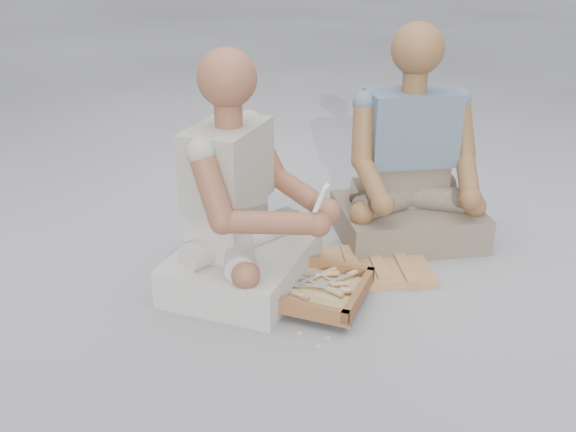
% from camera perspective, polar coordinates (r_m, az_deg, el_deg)
% --- Properties ---
extents(ground, '(60.00, 60.00, 0.00)m').
position_cam_1_polar(ground, '(2.58, -0.16, -7.06)').
color(ground, '#A1A2A7').
rests_on(ground, ground).
extents(carved_panel, '(0.62, 0.51, 0.04)m').
position_cam_1_polar(carved_panel, '(2.77, 6.87, -4.48)').
color(carved_panel, '#9E633D').
rests_on(carved_panel, ground).
extents(tool_tray, '(0.51, 0.43, 0.06)m').
position_cam_1_polar(tool_tray, '(2.52, 1.47, -6.33)').
color(tool_tray, brown).
rests_on(tool_tray, carved_panel).
extents(chisel_0, '(0.21, 0.09, 0.02)m').
position_cam_1_polar(chisel_0, '(2.53, 4.09, -6.09)').
color(chisel_0, white).
rests_on(chisel_0, tool_tray).
extents(chisel_1, '(0.19, 0.14, 0.02)m').
position_cam_1_polar(chisel_1, '(2.50, 5.48, -6.57)').
color(chisel_1, white).
rests_on(chisel_1, tool_tray).
extents(chisel_2, '(0.19, 0.14, 0.02)m').
position_cam_1_polar(chisel_2, '(2.47, 0.70, -6.82)').
color(chisel_2, white).
rests_on(chisel_2, tool_tray).
extents(chisel_3, '(0.21, 0.09, 0.02)m').
position_cam_1_polar(chisel_3, '(2.59, 3.28, -5.14)').
color(chisel_3, white).
rests_on(chisel_3, tool_tray).
extents(chisel_4, '(0.21, 0.11, 0.02)m').
position_cam_1_polar(chisel_4, '(2.46, 0.75, -7.06)').
color(chisel_4, white).
rests_on(chisel_4, tool_tray).
extents(chisel_5, '(0.15, 0.19, 0.02)m').
position_cam_1_polar(chisel_5, '(2.59, 5.56, -5.16)').
color(chisel_5, white).
rests_on(chisel_5, tool_tray).
extents(chisel_6, '(0.15, 0.19, 0.02)m').
position_cam_1_polar(chisel_6, '(2.60, 3.34, -5.06)').
color(chisel_6, white).
rests_on(chisel_6, tool_tray).
extents(chisel_7, '(0.20, 0.12, 0.02)m').
position_cam_1_polar(chisel_7, '(2.48, 3.82, -6.55)').
color(chisel_7, white).
rests_on(chisel_7, tool_tray).
extents(chisel_8, '(0.22, 0.03, 0.02)m').
position_cam_1_polar(chisel_8, '(2.48, 4.93, -6.58)').
color(chisel_8, white).
rests_on(chisel_8, tool_tray).
extents(wood_chip_0, '(0.02, 0.02, 0.00)m').
position_cam_1_polar(wood_chip_0, '(2.65, 5.18, -6.27)').
color(wood_chip_0, '#DCC882').
rests_on(wood_chip_0, ground).
extents(wood_chip_1, '(0.02, 0.02, 0.00)m').
position_cam_1_polar(wood_chip_1, '(2.35, 1.06, -10.37)').
color(wood_chip_1, '#DCC882').
rests_on(wood_chip_1, ground).
extents(wood_chip_2, '(0.02, 0.02, 0.00)m').
position_cam_1_polar(wood_chip_2, '(2.40, 5.31, -9.77)').
color(wood_chip_2, '#DCC882').
rests_on(wood_chip_2, ground).
extents(wood_chip_3, '(0.02, 0.02, 0.00)m').
position_cam_1_polar(wood_chip_3, '(2.65, 2.26, -6.17)').
color(wood_chip_3, '#DCC882').
rests_on(wood_chip_3, ground).
extents(wood_chip_4, '(0.02, 0.02, 0.00)m').
position_cam_1_polar(wood_chip_4, '(2.68, 9.19, -6.12)').
color(wood_chip_4, '#DCC882').
rests_on(wood_chip_4, ground).
extents(wood_chip_5, '(0.02, 0.02, 0.00)m').
position_cam_1_polar(wood_chip_5, '(2.76, 7.32, -5.07)').
color(wood_chip_5, '#DCC882').
rests_on(wood_chip_5, ground).
extents(wood_chip_6, '(0.02, 0.02, 0.00)m').
position_cam_1_polar(wood_chip_6, '(2.54, -6.22, -7.67)').
color(wood_chip_6, '#DCC882').
rests_on(wood_chip_6, ground).
extents(wood_chip_7, '(0.02, 0.02, 0.00)m').
position_cam_1_polar(wood_chip_7, '(2.87, 2.64, -3.67)').
color(wood_chip_7, '#DCC882').
rests_on(wood_chip_7, ground).
extents(wood_chip_8, '(0.02, 0.02, 0.00)m').
position_cam_1_polar(wood_chip_8, '(2.33, 3.51, -10.77)').
color(wood_chip_8, '#DCC882').
rests_on(wood_chip_8, ground).
extents(wood_chip_9, '(0.02, 0.02, 0.00)m').
position_cam_1_polar(wood_chip_9, '(2.41, 4.06, -9.50)').
color(wood_chip_9, '#DCC882').
rests_on(wood_chip_9, ground).
extents(wood_chip_10, '(0.02, 0.02, 0.00)m').
position_cam_1_polar(wood_chip_10, '(2.86, -1.18, -3.73)').
color(wood_chip_10, '#DCC882').
rests_on(wood_chip_10, ground).
extents(wood_chip_11, '(0.02, 0.02, 0.00)m').
position_cam_1_polar(wood_chip_11, '(2.51, -3.12, -7.96)').
color(wood_chip_11, '#DCC882').
rests_on(wood_chip_11, ground).
extents(wood_chip_12, '(0.02, 0.02, 0.00)m').
position_cam_1_polar(wood_chip_12, '(2.46, -4.44, -8.80)').
color(wood_chip_12, '#DCC882').
rests_on(wood_chip_12, ground).
extents(wood_chip_13, '(0.02, 0.02, 0.00)m').
position_cam_1_polar(wood_chip_13, '(2.29, 2.72, -11.50)').
color(wood_chip_13, '#DCC882').
rests_on(wood_chip_13, ground).
extents(wood_chip_14, '(0.02, 0.02, 0.00)m').
position_cam_1_polar(wood_chip_14, '(2.48, -4.01, -8.39)').
color(wood_chip_14, '#DCC882').
rests_on(wood_chip_14, ground).
extents(craftsman, '(0.67, 0.66, 0.95)m').
position_cam_1_polar(craftsman, '(2.53, -4.24, 0.50)').
color(craftsman, beige).
rests_on(craftsman, ground).
extents(companion, '(0.78, 0.71, 0.99)m').
position_cam_1_polar(companion, '(3.00, 10.79, 3.96)').
color(companion, '#716551').
rests_on(companion, ground).
extents(mobile_phone, '(0.06, 0.05, 0.11)m').
position_cam_1_polar(mobile_phone, '(2.31, 2.99, 1.62)').
color(mobile_phone, white).
rests_on(mobile_phone, craftsman).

